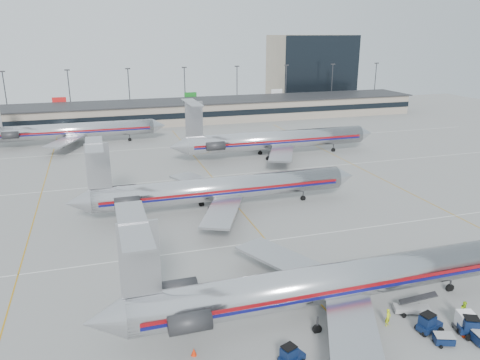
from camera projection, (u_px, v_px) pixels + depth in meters
name	position (u px, v px, depth m)	size (l,w,h in m)	color
ground	(298.00, 278.00, 52.23)	(260.00, 260.00, 0.00)	gray
apron_markings	(267.00, 241.00, 61.32)	(160.00, 0.15, 0.02)	silver
terminal	(165.00, 112.00, 140.41)	(162.00, 17.00, 6.25)	gray
light_mast_row	(157.00, 89.00, 151.53)	(163.60, 0.40, 15.28)	#38383D
distant_building	(311.00, 68.00, 182.47)	(30.00, 20.00, 25.00)	tan
jet_foreground	(327.00, 283.00, 44.36)	(45.87, 27.01, 12.01)	silver
jet_second_row	(217.00, 189.00, 71.06)	(45.18, 26.60, 11.83)	silver
jet_third_row	(273.00, 140.00, 101.73)	(47.29, 29.09, 12.93)	silver
jet_back_row	(70.00, 131.00, 112.46)	(44.23, 27.20, 12.09)	silver
tug_left	(291.00, 356.00, 38.40)	(2.44, 1.79, 1.79)	#0A1738
tug_center	(428.00, 324.00, 42.52)	(2.57, 1.75, 1.91)	#0A1738
tug_right	(472.00, 327.00, 41.99)	(2.66, 2.09, 1.93)	#0A1738
cart_inner	(444.00, 339.00, 40.97)	(1.94, 1.63, 0.94)	#0A1738
uld_container	(465.00, 322.00, 42.73)	(2.06, 1.86, 1.84)	#2D2D30
belt_loader	(413.00, 307.00, 45.57)	(4.14, 2.35, 2.12)	#979797
ramp_worker_near	(388.00, 317.00, 43.49)	(0.63, 0.41, 1.72)	#C3D213
ramp_worker_far	(464.00, 311.00, 44.26)	(0.96, 0.74, 1.97)	#99CE13
cone_right	(464.00, 334.00, 42.00)	(0.42, 0.42, 0.57)	red
cone_left	(194.00, 352.00, 39.59)	(0.50, 0.50, 0.68)	red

